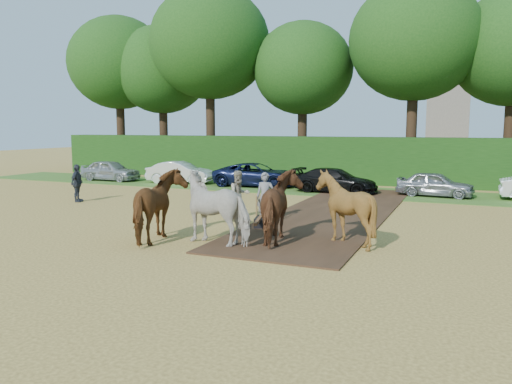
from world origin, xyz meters
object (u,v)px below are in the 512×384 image
object	(u,v)px
spectator_far	(77,183)
church	(452,46)
plough_team	(252,207)
parked_cars	(376,181)
spectator_near	(239,195)

from	to	relation	value
spectator_far	church	distance (m)	53.60
plough_team	parked_cars	size ratio (longest dim) A/B	0.19
parked_cars	spectator_far	bearing A→B (deg)	-145.58
spectator_near	parked_cars	size ratio (longest dim) A/B	0.05
parked_cars	spectator_near	bearing A→B (deg)	-111.12
spectator_near	plough_team	bearing A→B (deg)	-113.14
spectator_near	spectator_far	size ratio (longest dim) A/B	1.04
parked_cars	church	xyz separation A→B (m)	(1.99, 41.05, 13.04)
spectator_near	parked_cars	bearing A→B (deg)	15.02
spectator_far	parked_cars	bearing A→B (deg)	-72.98
spectator_near	plough_team	distance (m)	4.16
spectator_far	church	xyz separation A→B (m)	(14.87, 49.87, 12.81)
plough_team	parked_cars	xyz separation A→B (m)	(1.62, 13.27, -0.44)
spectator_far	plough_team	size ratio (longest dim) A/B	0.24
spectator_far	parked_cars	xyz separation A→B (m)	(12.88, 8.82, -0.22)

